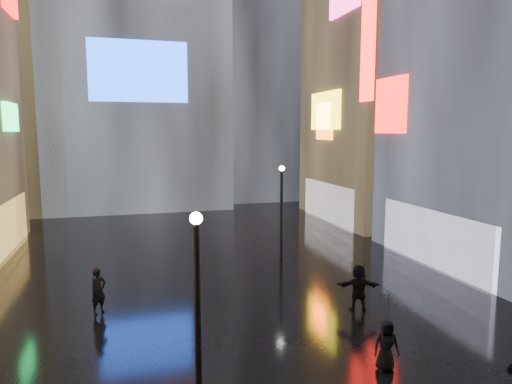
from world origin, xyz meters
name	(u,v)px	position (x,y,z in m)	size (l,w,h in m)	color
ground	(214,267)	(0.00, 20.00, 0.00)	(140.00, 140.00, 0.00)	black
building_right_far	(388,43)	(15.98, 30.00, 13.98)	(10.28, 12.00, 28.00)	black
tower_flank_right	(250,38)	(9.00, 46.00, 17.00)	(12.00, 12.00, 34.00)	black
tower_flank_left	(5,62)	(-14.00, 42.00, 13.00)	(10.00, 10.00, 26.00)	black
lamp_near	(198,305)	(-2.73, 7.54, 2.94)	(0.30, 0.30, 5.20)	black
lamp_far	(281,206)	(3.94, 20.68, 2.94)	(0.30, 0.30, 5.20)	black
pedestrian_4	(386,345)	(2.97, 8.32, 0.78)	(0.76, 0.50, 1.56)	black
pedestrian_5	(359,288)	(4.41, 12.66, 0.93)	(1.73, 0.55, 1.86)	black
pedestrian_6	(98,291)	(-5.47, 15.16, 0.91)	(0.66, 0.44, 1.82)	black
umbrella_2	(388,307)	(2.97, 8.32, 1.97)	(0.90, 0.92, 0.82)	black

